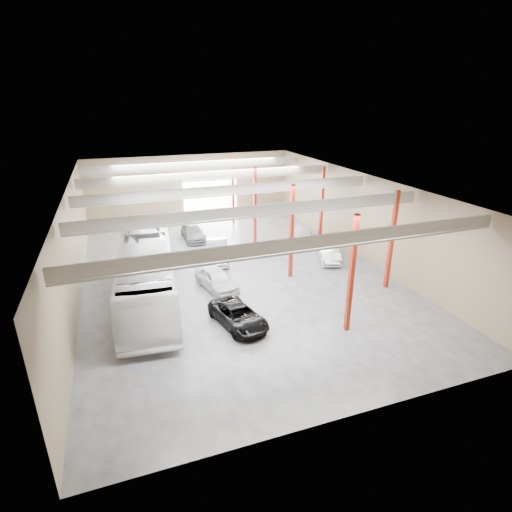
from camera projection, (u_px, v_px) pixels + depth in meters
depot_shell at (233, 209)px, 29.54m from camera, size 22.12×32.12×7.06m
coach_bus at (147, 272)px, 26.16m from camera, size 4.60×14.43×3.95m
black_sedan at (238, 316)px, 23.58m from camera, size 3.06×4.91×1.27m
car_row_a at (216, 279)px, 28.09m from camera, size 2.69×4.66×1.49m
car_row_b at (217, 251)px, 33.06m from camera, size 2.76×5.23×1.64m
car_row_c at (193, 232)px, 38.09m from camera, size 1.93×4.66×1.35m
car_right_near at (328, 251)px, 33.21m from camera, size 2.93×4.71×1.46m
car_right_far at (302, 233)px, 37.86m from camera, size 2.77×4.47×1.42m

